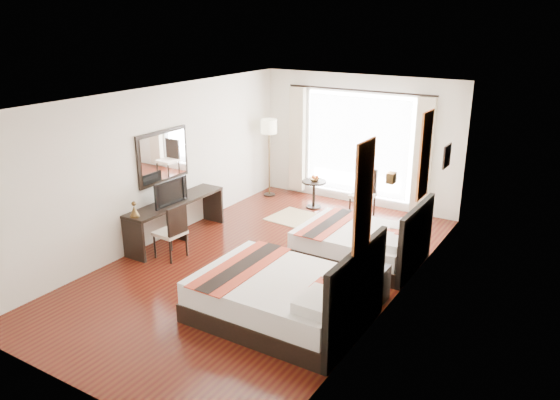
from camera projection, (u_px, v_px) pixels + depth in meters
The scene contains 29 objects.
floor at pixel (264, 265), 9.11m from camera, with size 4.50×7.50×0.01m, color #3B0E0A.
ceiling at pixel (262, 97), 8.21m from camera, with size 4.50×7.50×0.02m, color white.
wall_headboard at pixel (399, 210), 7.55m from camera, with size 0.01×7.50×2.80m, color silver.
wall_desk at pixel (158, 166), 9.77m from camera, with size 0.01×7.50×2.80m, color silver.
wall_window at pixel (359, 141), 11.68m from camera, with size 4.50×0.01×2.80m, color silver.
wall_entry at pixel (65, 277), 5.64m from camera, with size 4.50×0.01×2.80m, color silver.
window_glass at pixel (358, 145), 11.70m from camera, with size 2.40×0.02×2.20m, color white.
sheer_curtain at pixel (357, 146), 11.65m from camera, with size 2.30×0.02×2.10m, color white.
drape_left at pixel (297, 139), 12.34m from camera, with size 0.35×0.14×2.35m, color beige.
drape_right at pixel (423, 156), 10.90m from camera, with size 0.35×0.14×2.35m, color beige.
art_panel_near at pixel (364, 197), 6.37m from camera, with size 0.03×0.50×1.35m, color maroon.
art_panel_far at pixel (425, 155), 8.25m from camera, with size 0.03×0.50×1.35m, color maroon.
wall_sconce at pixel (391, 178), 7.22m from camera, with size 0.10×0.14×0.14m, color #4C381B.
mirror_frame at pixel (163, 156), 9.79m from camera, with size 0.04×1.25×0.95m, color black.
mirror_glass at pixel (164, 157), 9.78m from camera, with size 0.01×1.12×0.82m, color white.
bed_near at pixel (285, 296), 7.42m from camera, with size 2.28×1.78×1.29m.
bed_far at pixel (362, 243), 9.24m from camera, with size 2.01×1.57×1.13m.
nightstand at pixel (369, 285), 7.86m from camera, with size 0.45×0.56×0.54m, color black.
table_lamp at pixel (372, 250), 7.84m from camera, with size 0.24×0.24×0.39m.
vase at pixel (363, 271), 7.66m from camera, with size 0.11×0.11×0.12m, color black.
console_desk at pixel (177, 220), 10.06m from camera, with size 0.50×2.20×0.76m, color black.
television at pixel (168, 192), 9.69m from camera, with size 0.79×0.10×0.45m, color black.
bronze_figurine at pixel (134, 210), 9.09m from camera, with size 0.16×0.16×0.24m, color #4C381B, non-canonical shape.
desk_chair at pixel (171, 241), 9.31m from camera, with size 0.48×0.48×0.97m.
floor_lamp at pixel (269, 131), 12.12m from camera, with size 0.36×0.36×1.77m.
side_table at pixel (314, 194), 11.73m from camera, with size 0.52×0.52×0.60m, color black.
fruit_bowl at pixel (315, 180), 11.62m from camera, with size 0.20×0.20×0.05m, color #4C281B.
window_chair at pixel (363, 203), 11.21m from camera, with size 0.47×0.47×0.98m.
jute_rug at pixel (303, 220), 11.08m from camera, with size 1.38×0.94×0.01m, color tan.
Camera 1 is at (4.55, -6.90, 3.98)m, focal length 35.00 mm.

